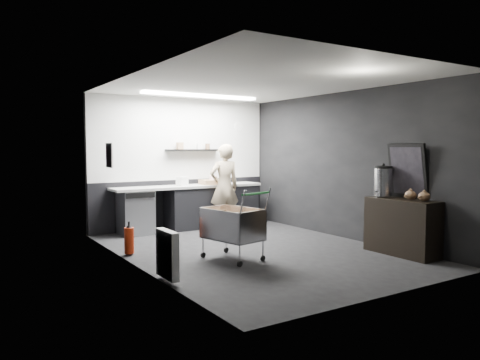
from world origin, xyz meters
TOP-DOWN VIEW (x-y plane):
  - floor at (0.00, 0.00)m, footprint 5.50×5.50m
  - ceiling at (0.00, 0.00)m, footprint 5.50×5.50m
  - wall_back at (0.00, 2.75)m, footprint 5.50×0.00m
  - wall_front at (0.00, -2.75)m, footprint 5.50×0.00m
  - wall_left at (-2.00, 0.00)m, footprint 0.00×5.50m
  - wall_right at (2.00, 0.00)m, footprint 0.00×5.50m
  - kitchen_wall_panel at (0.00, 2.73)m, footprint 3.95×0.02m
  - dado_panel at (0.00, 2.73)m, footprint 3.95×0.02m
  - floating_shelf at (0.20, 2.62)m, footprint 1.20×0.22m
  - wall_clock at (1.40, 2.72)m, footprint 0.20×0.03m
  - poster at (-1.98, 1.30)m, footprint 0.02×0.30m
  - poster_red_band at (-1.98, 1.30)m, footprint 0.02×0.22m
  - radiator at (-1.94, -0.90)m, footprint 0.10×0.50m
  - ceiling_strip at (0.00, 1.85)m, footprint 2.40×0.20m
  - prep_counter at (0.14, 2.42)m, footprint 3.20×0.61m
  - person at (0.58, 1.97)m, footprint 0.68×0.49m
  - shopping_cart at (-0.64, -0.33)m, footprint 0.75×1.06m
  - sideboard at (1.77, -1.46)m, footprint 0.50×1.16m
  - fire_extinguisher at (-1.85, 0.78)m, footprint 0.15×0.15m
  - cardboard_box at (0.53, 2.37)m, footprint 0.52×0.41m
  - pink_tub at (0.58, 2.42)m, footprint 0.18×0.18m
  - white_container at (-0.18, 2.37)m, footprint 0.25×0.22m

SIDE VIEW (x-z plane):
  - floor at x=0.00m, z-range 0.00..0.00m
  - fire_extinguisher at x=-1.85m, z-range -0.01..0.49m
  - radiator at x=-1.94m, z-range 0.05..0.65m
  - prep_counter at x=0.14m, z-range 0.01..0.91m
  - shopping_cart at x=-0.64m, z-range -0.02..1.02m
  - dado_panel at x=0.00m, z-range 0.00..1.00m
  - sideboard at x=1.77m, z-range -0.32..1.43m
  - person at x=0.58m, z-range 0.00..1.74m
  - cardboard_box at x=0.53m, z-range 0.90..1.00m
  - pink_tub at x=0.58m, z-range 0.90..1.08m
  - white_container at x=-0.18m, z-range 0.90..1.08m
  - wall_back at x=0.00m, z-range -1.40..4.10m
  - wall_front at x=0.00m, z-range -1.40..4.10m
  - wall_left at x=-2.00m, z-range -1.40..4.10m
  - wall_right at x=2.00m, z-range -1.40..4.10m
  - poster at x=-1.98m, z-range 1.35..1.75m
  - floating_shelf at x=0.20m, z-range 1.60..1.64m
  - poster_red_band at x=-1.98m, z-range 1.57..1.67m
  - kitchen_wall_panel at x=0.00m, z-range 1.00..2.70m
  - wall_clock at x=1.40m, z-range 2.05..2.25m
  - ceiling_strip at x=0.00m, z-range 2.65..2.69m
  - ceiling at x=0.00m, z-range 2.70..2.70m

